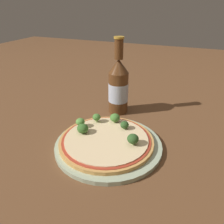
% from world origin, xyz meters
% --- Properties ---
extents(ground_plane, '(3.00, 3.00, 0.00)m').
position_xyz_m(ground_plane, '(0.00, 0.00, 0.00)').
color(ground_plane, brown).
extents(plate, '(0.29, 0.29, 0.01)m').
position_xyz_m(plate, '(0.00, 0.01, 0.01)').
color(plate, '#A3B293').
rests_on(plate, ground_plane).
extents(pizza, '(0.25, 0.25, 0.01)m').
position_xyz_m(pizza, '(0.00, 0.01, 0.02)').
color(pizza, tan).
rests_on(pizza, plate).
extents(broccoli_floret_0, '(0.02, 0.02, 0.03)m').
position_xyz_m(broccoli_floret_0, '(0.07, 0.07, 0.04)').
color(broccoli_floret_0, '#89A866').
rests_on(broccoli_floret_0, pizza).
extents(broccoli_floret_1, '(0.03, 0.03, 0.03)m').
position_xyz_m(broccoli_floret_1, '(0.02, 0.10, 0.04)').
color(broccoli_floret_1, '#89A866').
rests_on(broccoli_floret_1, pizza).
extents(broccoli_floret_2, '(0.03, 0.03, 0.03)m').
position_xyz_m(broccoli_floret_2, '(0.09, 0.02, 0.04)').
color(broccoli_floret_2, '#89A866').
rests_on(broccoli_floret_2, pizza).
extents(broccoli_floret_3, '(0.02, 0.02, 0.02)m').
position_xyz_m(broccoli_floret_3, '(0.06, -0.02, 0.04)').
color(broccoli_floret_3, '#89A866').
rests_on(broccoli_floret_3, pizza).
extents(broccoli_floret_4, '(0.03, 0.03, 0.03)m').
position_xyz_m(broccoli_floret_4, '(-0.00, 0.08, 0.04)').
color(broccoli_floret_4, '#89A866').
rests_on(broccoli_floret_4, pizza).
extents(broccoli_floret_5, '(0.03, 0.03, 0.03)m').
position_xyz_m(broccoli_floret_5, '(-0.00, -0.06, 0.04)').
color(broccoli_floret_5, '#89A866').
rests_on(broccoli_floret_5, pizza).
extents(beer_bottle, '(0.07, 0.07, 0.25)m').
position_xyz_m(beer_bottle, '(0.21, 0.06, 0.09)').
color(beer_bottle, '#563319').
rests_on(beer_bottle, ground_plane).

